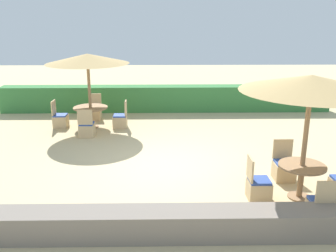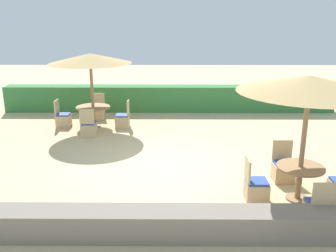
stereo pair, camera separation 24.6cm
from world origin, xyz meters
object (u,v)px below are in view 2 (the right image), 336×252
object	(u,v)px
patio_chair_back_left_north	(98,112)
parasol_front_right	(310,84)
patio_chair_back_left_south	(89,128)
round_table_front_right	(300,174)
patio_chair_back_left_west	(63,119)
parasol_back_left	(90,59)
patio_chair_front_right_south	(318,212)
patio_chair_front_right_west	(256,188)
patio_chair_front_right_north	(283,170)
round_table_back_left	(93,110)
patio_chair_back_left_east	(123,120)

from	to	relation	value
patio_chair_back_left_north	parasol_front_right	distance (m)	8.56
patio_chair_back_left_south	round_table_front_right	size ratio (longest dim) A/B	0.96
patio_chair_back_left_west	patio_chair_back_left_south	distance (m)	1.54
parasol_back_left	patio_chair_back_left_north	xyz separation A→B (m)	(-0.05, 1.02, -2.07)
parasol_back_left	patio_chair_back_left_south	distance (m)	2.32
parasol_front_right	patio_chair_front_right_south	distance (m)	2.40
patio_chair_back_left_north	round_table_front_right	bearing A→B (deg)	130.55
parasol_back_left	patio_chair_front_right_west	distance (m)	7.22
round_table_front_right	patio_chair_front_right_north	world-z (taller)	patio_chair_front_right_north
round_table_back_left	patio_chair_front_right_south	distance (m)	8.26
patio_chair_back_left_west	patio_chair_back_left_north	size ratio (longest dim) A/B	1.00
patio_chair_back_left_south	patio_chair_front_right_west	xyz separation A→B (m)	(4.38, -4.28, 0.00)
patio_chair_back_left_north	patio_chair_front_right_west	xyz separation A→B (m)	(4.48, -6.34, 0.00)
patio_chair_back_left_north	round_table_back_left	bearing A→B (deg)	92.70
patio_chair_back_left_west	patio_chair_back_left_south	xyz separation A→B (m)	(1.12, -1.06, 0.00)
patio_chair_back_left_south	patio_chair_back_left_north	bearing A→B (deg)	92.72
patio_chair_back_left_north	patio_chair_front_right_south	xyz separation A→B (m)	(5.42, -7.29, 0.00)
patio_chair_back_left_east	patio_chair_front_right_north	distance (m)	6.05
patio_chair_back_left_west	patio_chair_front_right_south	distance (m)	9.00
patio_chair_back_left_west	round_table_back_left	bearing A→B (deg)	88.72
parasol_back_left	parasol_front_right	distance (m)	7.49
parasol_front_right	round_table_front_right	distance (m)	1.88
patio_chair_back_left_north	patio_chair_front_right_south	size ratio (longest dim) A/B	1.00
round_table_back_left	round_table_front_right	world-z (taller)	round_table_front_right
parasol_back_left	round_table_back_left	bearing A→B (deg)	135.00
parasol_back_left	parasol_front_right	xyz separation A→B (m)	(5.33, -5.27, 0.11)
round_table_front_right	patio_chair_front_right_south	world-z (taller)	patio_chair_front_right_south
parasol_front_right	patio_chair_back_left_north	bearing A→B (deg)	130.55
round_table_back_left	patio_chair_back_left_west	bearing A→B (deg)	178.72
patio_chair_back_left_north	parasol_back_left	bearing A→B (deg)	92.70
parasol_back_left	patio_chair_back_left_east	bearing A→B (deg)	-3.21
patio_chair_back_left_north	round_table_front_right	world-z (taller)	patio_chair_back_left_north
parasol_front_right	round_table_front_right	size ratio (longest dim) A/B	2.89
round_table_back_left	patio_chair_front_right_north	distance (m)	6.84
patio_chair_front_right_north	patio_chair_front_right_west	bearing A→B (deg)	49.01
patio_chair_back_left_south	patio_chair_front_right_south	distance (m)	7.46
patio_chair_back_left_south	parasol_front_right	distance (m)	7.11
round_table_back_left	patio_chair_front_right_north	bearing A→B (deg)	-39.45
patio_chair_back_left_north	patio_chair_front_right_south	distance (m)	9.08
patio_chair_back_left_east	patio_chair_front_right_west	world-z (taller)	same
patio_chair_back_left_west	patio_chair_front_right_north	xyz separation A→B (m)	(6.34, -4.37, 0.00)
parasol_back_left	parasol_front_right	world-z (taller)	parasol_front_right
round_table_back_left	patio_chair_front_right_west	distance (m)	6.93
patio_chair_back_left_west	round_table_front_right	bearing A→B (deg)	50.41
patio_chair_front_right_west	patio_chair_back_left_north	bearing A→B (deg)	-144.76
patio_chair_back_left_east	patio_chair_back_left_north	distance (m)	1.51
parasol_back_left	patio_chair_back_left_east	xyz separation A→B (m)	(1.01, -0.06, -2.07)
patio_chair_back_left_east	patio_chair_front_right_west	xyz separation A→B (m)	(3.42, -5.26, 0.00)
patio_chair_front_right_west	patio_chair_front_right_north	bearing A→B (deg)	139.01
patio_chair_back_left_east	patio_chair_front_right_north	size ratio (longest dim) A/B	1.00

